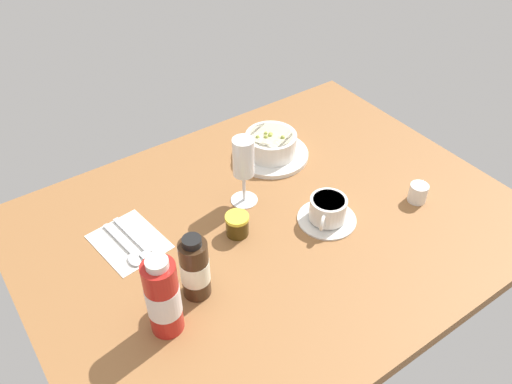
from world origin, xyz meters
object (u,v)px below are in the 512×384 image
object	(u,v)px
porridge_bowl	(271,146)
sauce_bottle_red	(163,298)
wine_glass	(243,161)
coffee_cup	(328,211)
sauce_bottle_brown	(195,268)
jam_jar	(237,225)
creamer_jug	(418,192)
cutlery_setting	(130,242)

from	to	relation	value
porridge_bowl	sauce_bottle_red	bearing A→B (deg)	34.03
wine_glass	sauce_bottle_red	world-z (taller)	sauce_bottle_red
coffee_cup	sauce_bottle_brown	world-z (taller)	sauce_bottle_brown
coffee_cup	sauce_bottle_brown	distance (cm)	34.90
porridge_bowl	jam_jar	distance (cm)	29.82
creamer_jug	jam_jar	world-z (taller)	same
creamer_jug	jam_jar	size ratio (longest dim) A/B	0.99
cutlery_setting	wine_glass	distance (cm)	30.82
sauce_bottle_red	wine_glass	bearing A→B (deg)	-146.01
cutlery_setting	sauce_bottle_brown	distance (cm)	21.78
coffee_cup	wine_glass	world-z (taller)	wine_glass
cutlery_setting	sauce_bottle_red	size ratio (longest dim) A/B	0.97
porridge_bowl	jam_jar	bearing A→B (deg)	39.34
cutlery_setting	coffee_cup	world-z (taller)	coffee_cup
wine_glass	sauce_bottle_red	bearing A→B (deg)	33.99
creamer_jug	sauce_bottle_red	bearing A→B (deg)	-1.94
creamer_jug	wine_glass	size ratio (longest dim) A/B	0.30
coffee_cup	creamer_jug	bearing A→B (deg)	162.45
wine_glass	sauce_bottle_red	xyz separation A→B (cm)	(31.70, 21.37, -3.22)
cutlery_setting	jam_jar	xyz separation A→B (cm)	(-21.02, 10.91, 2.37)
porridge_bowl	sauce_bottle_red	distance (cm)	57.31
wine_glass	jam_jar	size ratio (longest dim) A/B	3.30
porridge_bowl	coffee_cup	xyz separation A→B (cm)	(4.01, 27.14, -0.42)
sauce_bottle_brown	cutlery_setting	bearing A→B (deg)	-74.85
creamer_jug	sauce_bottle_red	distance (cm)	65.81
sauce_bottle_red	creamer_jug	bearing A→B (deg)	178.06
jam_jar	sauce_bottle_red	size ratio (longest dim) A/B	0.29
coffee_cup	jam_jar	world-z (taller)	coffee_cup
cutlery_setting	creamer_jug	distance (cm)	67.58
wine_glass	creamer_jug	bearing A→B (deg)	145.07
jam_jar	sauce_bottle_red	distance (cm)	28.14
coffee_cup	cutlery_setting	bearing A→B (deg)	-25.54
wine_glass	sauce_bottle_brown	world-z (taller)	wine_glass
porridge_bowl	coffee_cup	world-z (taller)	porridge_bowl
wine_glass	sauce_bottle_brown	distance (cm)	29.31
cutlery_setting	coffee_cup	xyz separation A→B (cm)	(-40.07, 19.15, 2.64)
porridge_bowl	sauce_bottle_brown	distance (cm)	47.87
porridge_bowl	creamer_jug	bearing A→B (deg)	118.04
creamer_jug	cutlery_setting	bearing A→B (deg)	-22.80
cutlery_setting	creamer_jug	size ratio (longest dim) A/B	3.37
porridge_bowl	wine_glass	bearing A→B (deg)	34.11
cutlery_setting	sauce_bottle_brown	world-z (taller)	sauce_bottle_brown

